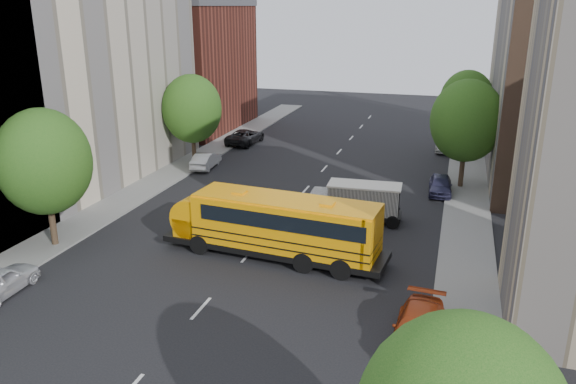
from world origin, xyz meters
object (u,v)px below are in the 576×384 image
at_px(school_bus, 272,223).
at_px(parked_car_2, 245,136).
at_px(street_tree_5, 467,101).
at_px(safari_truck, 357,201).
at_px(street_tree_2, 192,109).
at_px(parked_car_3, 418,329).
at_px(parked_car_5, 447,143).
at_px(parked_car_1, 206,160).
at_px(street_tree_4, 467,121).
at_px(parked_car_4, 440,185).
at_px(street_tree_1, 44,162).

xyz_separation_m(school_bus, parked_car_2, (-10.89, 24.20, -1.23)).
distance_m(street_tree_5, safari_truck, 22.15).
height_order(street_tree_2, parked_car_3, street_tree_2).
bearing_deg(school_bus, parked_car_5, 77.99).
bearing_deg(parked_car_1, street_tree_4, 176.93).
xyz_separation_m(parked_car_2, parked_car_4, (19.19, -10.50, -0.05)).
height_order(street_tree_2, parked_car_2, street_tree_2).
bearing_deg(street_tree_1, parked_car_1, 85.37).
distance_m(safari_truck, parked_car_2, 22.60).
xyz_separation_m(street_tree_4, safari_truck, (-6.27, -8.97, -3.79)).
height_order(street_tree_5, parked_car_4, street_tree_5).
height_order(parked_car_3, parked_car_5, parked_car_5).
height_order(street_tree_5, parked_car_1, street_tree_5).
height_order(street_tree_2, school_bus, street_tree_2).
height_order(school_bus, parked_car_4, school_bus).
relative_size(parked_car_1, parked_car_4, 1.03).
xyz_separation_m(street_tree_4, street_tree_5, (-0.00, 12.00, -0.37)).
bearing_deg(parked_car_5, street_tree_2, -147.79).
distance_m(street_tree_4, safari_truck, 11.58).
distance_m(school_bus, parked_car_4, 16.08).
bearing_deg(street_tree_5, parked_car_1, -148.32).
bearing_deg(parked_car_3, parked_car_4, 93.92).
height_order(street_tree_1, parked_car_1, street_tree_1).
bearing_deg(parked_car_2, parked_car_4, 155.24).
distance_m(street_tree_1, street_tree_4, 28.43).
xyz_separation_m(street_tree_1, street_tree_4, (22.00, 18.00, 0.12)).
bearing_deg(parked_car_1, street_tree_5, -153.38).
height_order(street_tree_1, parked_car_2, street_tree_1).
relative_size(street_tree_5, parked_car_3, 1.57).
bearing_deg(parked_car_1, street_tree_1, 80.31).
bearing_deg(street_tree_1, street_tree_5, 53.75).
distance_m(street_tree_1, safari_truck, 18.50).
distance_m(street_tree_2, parked_car_4, 21.10).
bearing_deg(safari_truck, parked_car_4, 51.97).
xyz_separation_m(street_tree_2, parked_car_1, (1.40, -0.72, -4.15)).
relative_size(safari_truck, parked_car_2, 1.10).
bearing_deg(street_tree_2, parked_car_4, -5.55).
xyz_separation_m(parked_car_2, parked_car_3, (19.20, -30.52, -0.03)).
relative_size(street_tree_2, school_bus, 0.61).
xyz_separation_m(street_tree_1, parked_car_3, (20.60, -4.02, -4.26)).
relative_size(street_tree_2, street_tree_5, 1.03).
relative_size(street_tree_5, safari_truck, 1.30).
bearing_deg(school_bus, parked_car_4, 63.86).
distance_m(street_tree_5, parked_car_2, 21.27).
bearing_deg(safari_truck, street_tree_5, 70.24).
bearing_deg(parked_car_3, safari_truck, 114.37).
bearing_deg(school_bus, street_tree_4, 63.35).
bearing_deg(street_tree_2, parked_car_1, -27.06).
relative_size(street_tree_1, street_tree_4, 0.98).
bearing_deg(school_bus, parked_car_1, 131.06).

